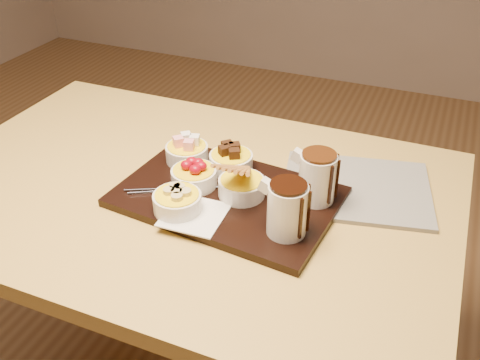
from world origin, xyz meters
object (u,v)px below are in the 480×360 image
at_px(serving_board, 227,197).
at_px(pitcher_milk_chocolate, 317,178).
at_px(bowl_strawberries, 194,177).
at_px(newspaper, 356,188).
at_px(pitcher_dark_chocolate, 287,210).
at_px(dining_table, 187,221).

bearing_deg(serving_board, pitcher_milk_chocolate, 21.80).
bearing_deg(bowl_strawberries, newspaper, 23.37).
distance_m(pitcher_dark_chocolate, pitcher_milk_chocolate, 0.13).
distance_m(dining_table, newspaper, 0.40).
bearing_deg(pitcher_dark_chocolate, bowl_strawberries, 167.35).
relative_size(bowl_strawberries, pitcher_dark_chocolate, 0.95).
bearing_deg(pitcher_milk_chocolate, newspaper, 59.20).
bearing_deg(pitcher_milk_chocolate, serving_board, -158.20).
xyz_separation_m(pitcher_milk_chocolate, newspaper, (0.07, 0.09, -0.07)).
bearing_deg(dining_table, serving_board, -6.53).
bearing_deg(pitcher_dark_chocolate, pitcher_milk_chocolate, 85.60).
height_order(serving_board, newspaper, serving_board).
relative_size(pitcher_dark_chocolate, pitcher_milk_chocolate, 1.00).
height_order(serving_board, pitcher_dark_chocolate, pitcher_dark_chocolate).
xyz_separation_m(serving_board, newspaper, (0.25, 0.15, -0.00)).
bearing_deg(pitcher_milk_chocolate, bowl_strawberries, -163.61).
xyz_separation_m(bowl_strawberries, newspaper, (0.33, 0.14, -0.03)).
relative_size(bowl_strawberries, newspaper, 0.31).
relative_size(dining_table, serving_board, 2.61).
bearing_deg(bowl_strawberries, dining_table, 162.57).
bearing_deg(dining_table, pitcher_milk_chocolate, 7.73).
xyz_separation_m(serving_board, pitcher_milk_chocolate, (0.18, 0.05, 0.06)).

